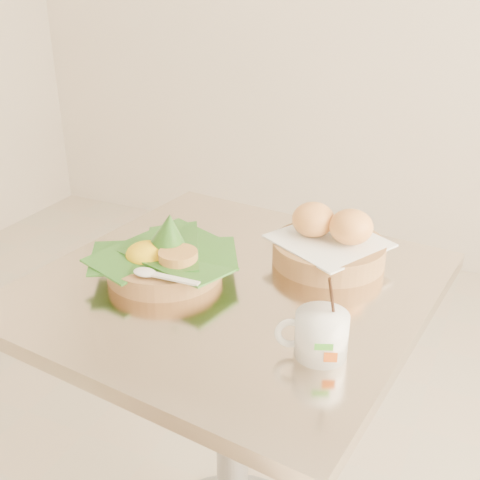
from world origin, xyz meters
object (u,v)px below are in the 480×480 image
at_px(bread_basket, 330,243).
at_px(coffee_mug, 320,334).
at_px(cafe_table, 232,376).
at_px(rice_basket, 164,257).

distance_m(bread_basket, coffee_mug, 0.32).
xyz_separation_m(bread_basket, coffee_mug, (0.08, -0.31, -0.00)).
xyz_separation_m(cafe_table, coffee_mug, (0.22, -0.15, 0.26)).
bearing_deg(cafe_table, bread_basket, 48.53).
xyz_separation_m(cafe_table, bread_basket, (0.14, 0.16, 0.26)).
bearing_deg(rice_basket, cafe_table, 11.81).
relative_size(cafe_table, bread_basket, 3.02).
bearing_deg(cafe_table, rice_basket, -168.19).
bearing_deg(cafe_table, coffee_mug, -33.57).
height_order(cafe_table, coffee_mug, coffee_mug).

